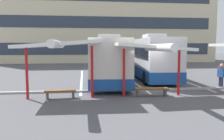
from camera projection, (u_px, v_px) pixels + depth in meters
ground_plane at (147, 92)px, 14.11m from camera, size 160.00×160.00×0.00m
terminal_building at (103, 15)px, 45.38m from camera, size 40.01×13.26×20.59m
coach_bus_0 at (108, 60)px, 18.45m from camera, size 3.48×11.66×3.60m
coach_bus_1 at (150, 58)px, 19.92m from camera, size 2.99×10.41×3.73m
lane_stripe_0 at (82, 79)px, 19.75m from camera, size 0.16×14.00×0.01m
lane_stripe_1 at (128, 78)px, 20.24m from camera, size 0.16×14.00×0.01m
lane_stripe_2 at (172, 77)px, 20.73m from camera, size 0.16×14.00×0.01m
waiting_shelter_0 at (59, 45)px, 11.74m from camera, size 4.36×4.51×3.09m
bench_0 at (60, 92)px, 12.20m from camera, size 1.66×0.56×0.45m
waiting_shelter_1 at (154, 48)px, 12.35m from camera, size 4.11×4.37×2.93m
bench_1 at (151, 90)px, 12.84m from camera, size 1.87×0.57×0.45m
platform_kerb at (146, 90)px, 14.40m from camera, size 44.00×0.24×0.12m
waiting_passenger_0 at (221, 74)px, 15.42m from camera, size 0.36×0.51×1.61m
waiting_passenger_1 at (221, 75)px, 15.05m from camera, size 0.34×0.49×1.53m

